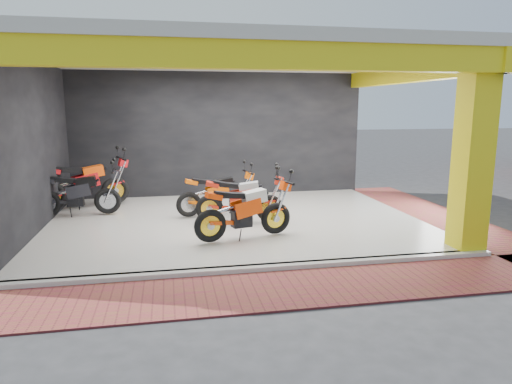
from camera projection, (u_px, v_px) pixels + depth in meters
ground at (252, 251)px, 8.20m from camera, size 80.00×80.00×0.00m
showroom_floor at (235, 222)px, 10.12m from camera, size 8.00×6.00×0.10m
showroom_ceiling at (234, 56)px, 9.46m from camera, size 8.40×6.40×0.20m
back_wall at (219, 136)px, 12.80m from camera, size 8.20×0.20×3.50m
left_wall at (30, 148)px, 9.04m from camera, size 0.20×6.20×3.50m
corner_column at (473, 155)px, 7.86m from camera, size 0.50×0.50×3.50m
header_beam_front at (264, 55)px, 6.63m from camera, size 8.40×0.30×0.40m
header_beam_right at (410, 73)px, 10.27m from camera, size 0.30×6.40×0.40m
floor_kerb at (263, 268)px, 7.21m from camera, size 8.00×0.20×0.10m
paver_front at (275, 290)px, 6.46m from camera, size 9.00×1.40×0.03m
paver_right at (432, 214)px, 11.03m from camera, size 1.40×7.00×0.03m
moto_hero at (276, 203)px, 8.79m from camera, size 2.19×1.24×1.26m
moto_row_a at (270, 195)px, 9.72m from camera, size 2.08×1.06×1.21m
moto_row_b at (242, 189)px, 10.56m from camera, size 2.00×0.98×1.17m
moto_row_c at (115, 177)px, 11.47m from camera, size 2.47×1.60×1.41m
moto_row_d at (107, 188)px, 10.45m from camera, size 2.03×0.79×1.23m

